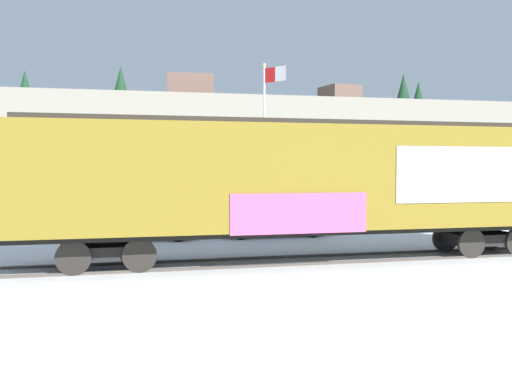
# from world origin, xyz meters

# --- Properties ---
(ground_plane) EXTENTS (260.00, 260.00, 0.00)m
(ground_plane) POSITION_xyz_m (0.00, 0.00, 0.00)
(ground_plane) COLOR silver
(track) EXTENTS (60.02, 3.31, 0.08)m
(track) POSITION_xyz_m (2.06, 0.03, 0.04)
(track) COLOR #4C4742
(track) RESTS_ON ground_plane
(freight_car) EXTENTS (17.70, 3.45, 4.26)m
(freight_car) POSITION_xyz_m (0.60, -0.00, 2.46)
(freight_car) COLOR olive
(freight_car) RESTS_ON ground_plane
(flagpole) EXTENTS (0.95, 1.20, 8.21)m
(flagpole) POSITION_xyz_m (2.52, 12.66, 5.19)
(flagpole) COLOR silver
(flagpole) RESTS_ON ground_plane
(hillside) EXTENTS (111.43, 35.13, 16.96)m
(hillside) POSITION_xyz_m (-0.00, 73.09, 6.10)
(hillside) COLOR gray
(hillside) RESTS_ON ground_plane
(parked_car_white) EXTENTS (4.63, 2.32, 1.57)m
(parked_car_white) POSITION_xyz_m (-4.32, 6.47, 0.80)
(parked_car_white) COLOR silver
(parked_car_white) RESTS_ON ground_plane
(parked_car_blue) EXTENTS (4.38, 1.90, 1.87)m
(parked_car_blue) POSITION_xyz_m (1.05, 6.38, 0.93)
(parked_car_blue) COLOR navy
(parked_car_blue) RESTS_ON ground_plane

